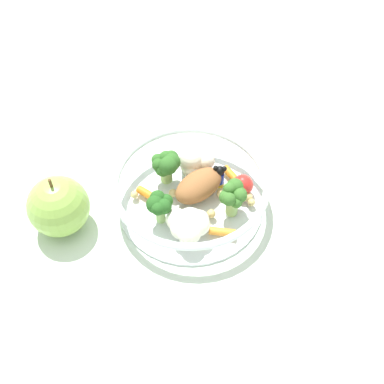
{
  "coord_description": "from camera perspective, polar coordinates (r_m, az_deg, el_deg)",
  "views": [
    {
      "loc": [
        0.39,
        0.14,
        0.52
      ],
      "look_at": [
        0.01,
        0.0,
        0.03
      ],
      "focal_mm": 46.56,
      "sensor_mm": 36.0,
      "label": 1
    }
  ],
  "objects": [
    {
      "name": "loose_apple",
      "position": [
        0.63,
        -15.05,
        -1.59
      ],
      "size": [
        0.08,
        0.08,
        0.09
      ],
      "color": "#8CB74C",
      "rests_on": "ground_plane"
    },
    {
      "name": "ground_plane",
      "position": [
        0.67,
        0.25,
        -0.55
      ],
      "size": [
        2.4,
        2.4,
        0.0
      ],
      "primitive_type": "plane",
      "color": "silver"
    },
    {
      "name": "food_container",
      "position": [
        0.64,
        0.08,
        0.19
      ],
      "size": [
        0.2,
        0.2,
        0.06
      ],
      "color": "white",
      "rests_on": "ground_plane"
    }
  ]
}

